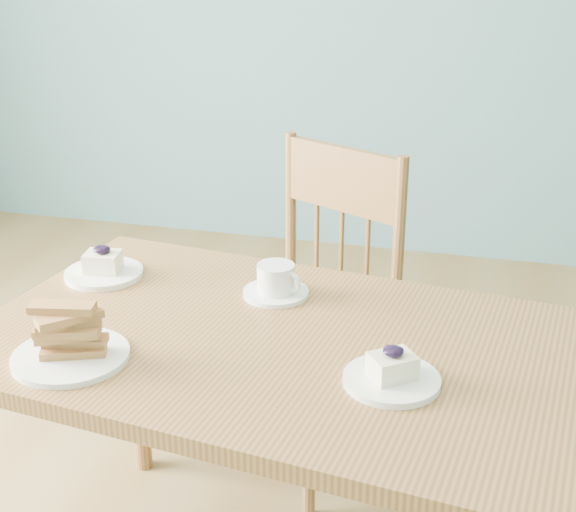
{
  "coord_description": "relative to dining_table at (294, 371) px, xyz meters",
  "views": [
    {
      "loc": [
        0.35,
        -1.14,
        1.47
      ],
      "look_at": [
        -0.03,
        0.29,
        0.86
      ],
      "focal_mm": 50.0,
      "sensor_mm": 36.0,
      "label": 1
    }
  ],
  "objects": [
    {
      "name": "cheesecake_plate_far",
      "position": [
        -0.52,
        0.2,
        0.09
      ],
      "size": [
        0.18,
        0.18,
        0.08
      ],
      "rotation": [
        0.0,
        0.0,
        0.13
      ],
      "color": "white",
      "rests_on": "dining_table"
    },
    {
      "name": "dining_table",
      "position": [
        0.0,
        0.0,
        0.0
      ],
      "size": [
        1.38,
        0.9,
        0.69
      ],
      "rotation": [
        0.0,
        0.0,
        -0.13
      ],
      "color": "olive",
      "rests_on": "ground"
    },
    {
      "name": "coffee_cup",
      "position": [
        -0.09,
        0.2,
        0.1
      ],
      "size": [
        0.15,
        0.15,
        0.07
      ],
      "rotation": [
        0.0,
        0.0,
        -0.34
      ],
      "color": "white",
      "rests_on": "dining_table"
    },
    {
      "name": "dining_chair",
      "position": [
        -0.1,
        0.58,
        -0.15
      ],
      "size": [
        0.56,
        0.55,
        0.92
      ],
      "rotation": [
        0.0,
        0.0,
        -0.46
      ],
      "color": "olive",
      "rests_on": "ground"
    },
    {
      "name": "biscotti_plate",
      "position": [
        -0.4,
        -0.18,
        0.11
      ],
      "size": [
        0.22,
        0.22,
        0.12
      ],
      "rotation": [
        0.0,
        0.0,
        0.41
      ],
      "color": "white",
      "rests_on": "dining_table"
    },
    {
      "name": "room",
      "position": [
        0.0,
        -0.24,
        0.72
      ],
      "size": [
        5.01,
        5.01,
        2.71
      ],
      "color": "olive",
      "rests_on": "ground"
    },
    {
      "name": "cheesecake_plate_near",
      "position": [
        0.21,
        -0.11,
        0.09
      ],
      "size": [
        0.18,
        0.18,
        0.08
      ],
      "rotation": [
        0.0,
        0.0,
        0.65
      ],
      "color": "white",
      "rests_on": "dining_table"
    }
  ]
}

